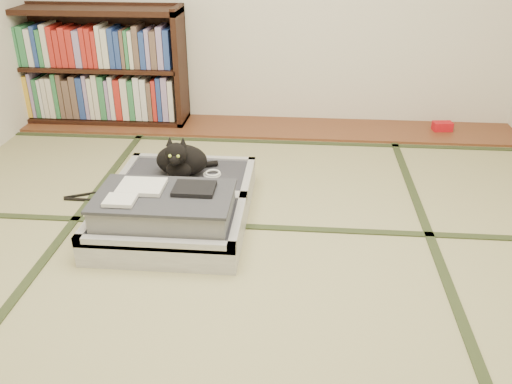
{
  "coord_description": "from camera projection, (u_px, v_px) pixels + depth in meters",
  "views": [
    {
      "loc": [
        0.27,
        -2.21,
        1.56
      ],
      "look_at": [
        0.05,
        0.35,
        0.25
      ],
      "focal_mm": 38.0,
      "sensor_mm": 36.0,
      "label": 1
    }
  ],
  "objects": [
    {
      "name": "floor",
      "position": [
        240.0,
        268.0,
        2.69
      ],
      "size": [
        4.5,
        4.5,
        0.0
      ],
      "primitive_type": "plane",
      "color": "tan",
      "rests_on": "ground"
    },
    {
      "name": "wood_strip",
      "position": [
        267.0,
        128.0,
        4.46
      ],
      "size": [
        4.0,
        0.5,
        0.02
      ],
      "primitive_type": "cube",
      "color": "brown",
      "rests_on": "ground"
    },
    {
      "name": "red_item",
      "position": [
        442.0,
        126.0,
        4.36
      ],
      "size": [
        0.16,
        0.11,
        0.07
      ],
      "primitive_type": "cube",
      "rotation": [
        0.0,
        0.0,
        0.12
      ],
      "color": "red",
      "rests_on": "wood_strip"
    },
    {
      "name": "tatami_borders",
      "position": [
        250.0,
        218.0,
        3.13
      ],
      "size": [
        4.0,
        4.5,
        0.01
      ],
      "color": "#2D381E",
      "rests_on": "ground"
    },
    {
      "name": "bookcase",
      "position": [
        94.0,
        69.0,
        4.43
      ],
      "size": [
        1.5,
        0.34,
        0.96
      ],
      "color": "black",
      "rests_on": "wood_strip"
    },
    {
      "name": "suitcase",
      "position": [
        175.0,
        205.0,
        3.04
      ],
      "size": [
        0.8,
        1.07,
        0.32
      ],
      "color": "silver",
      "rests_on": "floor"
    },
    {
      "name": "cat",
      "position": [
        181.0,
        160.0,
        3.23
      ],
      "size": [
        0.36,
        0.36,
        0.29
      ],
      "color": "black",
      "rests_on": "suitcase"
    },
    {
      "name": "cable_coil",
      "position": [
        212.0,
        174.0,
        3.29
      ],
      "size": [
        0.11,
        0.11,
        0.03
      ],
      "color": "white",
      "rests_on": "suitcase"
    },
    {
      "name": "hanger",
      "position": [
        97.0,
        198.0,
        3.35
      ],
      "size": [
        0.4,
        0.19,
        0.01
      ],
      "color": "black",
      "rests_on": "floor"
    }
  ]
}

